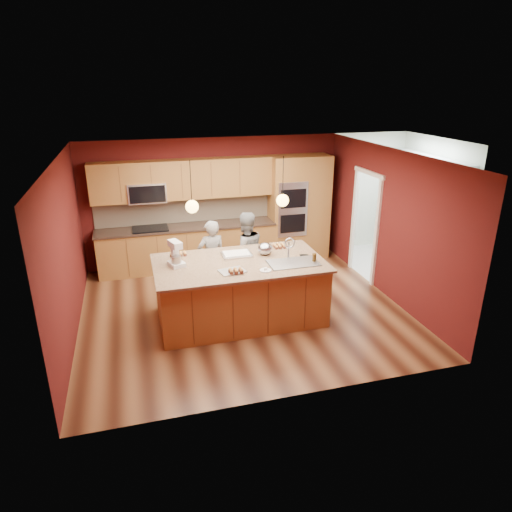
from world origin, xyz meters
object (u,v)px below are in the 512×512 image
object	(u,v)px
stand_mixer	(176,255)
mixing_bowl	(265,249)
person_left	(212,258)
island	(241,290)
person_right	(245,253)

from	to	relation	value
stand_mixer	mixing_bowl	world-z (taller)	stand_mixer
person_left	mixing_bowl	size ratio (longest dim) A/B	5.74
island	stand_mixer	bearing A→B (deg)	172.56
person_right	person_left	bearing A→B (deg)	-5.91
island	person_left	world-z (taller)	person_left
person_right	stand_mixer	size ratio (longest dim) A/B	3.80
island	mixing_bowl	bearing A→B (deg)	25.10
mixing_bowl	island	bearing A→B (deg)	-154.90
person_left	mixing_bowl	bearing A→B (deg)	125.61
person_left	person_right	size ratio (longest dim) A/B	0.93
person_right	stand_mixer	world-z (taller)	person_right
person_left	stand_mixer	bearing A→B (deg)	42.12
mixing_bowl	person_right	bearing A→B (deg)	100.19
person_right	mixing_bowl	distance (m)	0.88
island	person_right	bearing A→B (deg)	71.42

